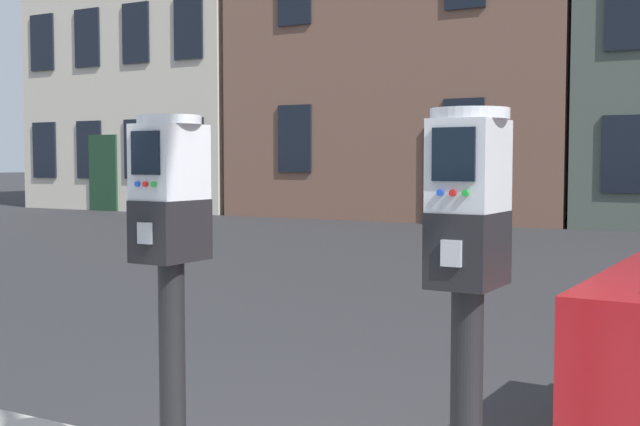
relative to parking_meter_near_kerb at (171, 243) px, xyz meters
The scene contains 4 objects.
parking_meter_near_kerb is the anchor object (origin of this frame).
parking_meter_twin_adjacent 1.05m from the parking_meter_near_kerb, ahead, with size 0.22×0.25×1.38m.
townhouse_brick_corner 23.34m from the parking_meter_near_kerb, 128.07° to the left, with size 7.08×7.06×12.33m.
townhouse_grey_stucco 19.10m from the parking_meter_near_kerb, 109.16° to the left, with size 8.41×6.43×10.42m.
Camera 1 is at (1.28, -2.47, 1.37)m, focal length 45.42 mm.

